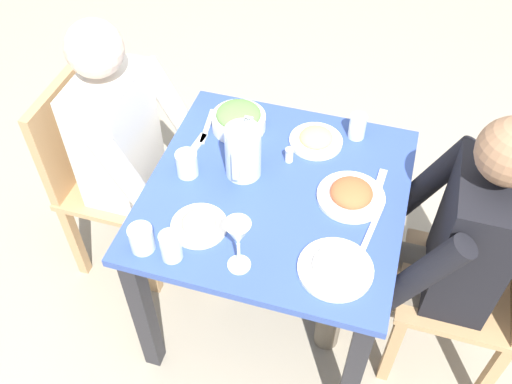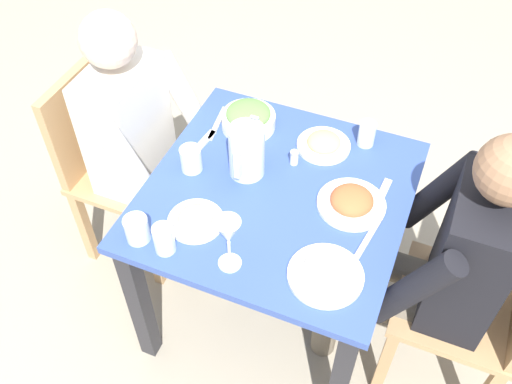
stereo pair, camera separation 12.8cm
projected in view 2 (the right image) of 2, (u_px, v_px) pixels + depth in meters
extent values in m
plane|color=#9E937F|center=(273.00, 304.00, 2.41)|extent=(8.00, 8.00, 0.00)
cube|color=#334C99|center=(277.00, 194.00, 1.90)|extent=(0.85, 0.85, 0.03)
cube|color=#232328|center=(226.00, 166.00, 2.49)|extent=(0.06, 0.06, 0.68)
cube|color=#232328|center=(139.00, 303.00, 2.03)|extent=(0.06, 0.06, 0.68)
cube|color=#232328|center=(394.00, 216.00, 2.30)|extent=(0.06, 0.06, 0.68)
cube|color=#232328|center=(340.00, 380.00, 1.84)|extent=(0.06, 0.06, 0.68)
cube|color=tan|center=(126.00, 173.00, 2.64)|extent=(0.04, 0.04, 0.42)
cube|color=tan|center=(84.00, 226.00, 2.43)|extent=(0.04, 0.04, 0.42)
cube|color=tan|center=(192.00, 193.00, 2.55)|extent=(0.04, 0.04, 0.42)
cube|color=tan|center=(155.00, 251.00, 2.34)|extent=(0.04, 0.04, 0.42)
cube|color=tan|center=(131.00, 173.00, 2.32)|extent=(0.40, 0.40, 0.03)
cube|color=tan|center=(82.00, 120.00, 2.20)|extent=(0.38, 0.04, 0.42)
cube|color=tan|center=(496.00, 315.00, 2.14)|extent=(0.04, 0.04, 0.42)
cube|color=tan|center=(385.00, 361.00, 2.01)|extent=(0.04, 0.04, 0.42)
cube|color=tan|center=(406.00, 286.00, 2.23)|extent=(0.04, 0.04, 0.42)
cube|color=tan|center=(458.00, 305.00, 1.91)|extent=(0.40, 0.40, 0.03)
cube|color=silver|center=(127.00, 126.00, 2.12)|extent=(0.32, 0.20, 0.50)
sphere|color=beige|center=(108.00, 39.00, 1.84)|extent=(0.19, 0.19, 0.19)
cylinder|color=#665B4C|center=(190.00, 177.00, 2.33)|extent=(0.11, 0.38, 0.11)
cylinder|color=#665B4C|center=(234.00, 221.00, 2.43)|extent=(0.10, 0.10, 0.45)
cylinder|color=silver|center=(185.00, 98.00, 2.19)|extent=(0.08, 0.23, 0.37)
cylinder|color=#665B4C|center=(170.00, 207.00, 2.22)|extent=(0.11, 0.38, 0.11)
cylinder|color=#665B4C|center=(217.00, 251.00, 2.32)|extent=(0.10, 0.10, 0.45)
cylinder|color=silver|center=(131.00, 167.00, 1.94)|extent=(0.08, 0.23, 0.37)
cube|color=black|center=(471.00, 256.00, 1.72)|extent=(0.32, 0.20, 0.50)
sphere|color=#936B4C|center=(512.00, 170.00, 1.45)|extent=(0.19, 0.19, 0.19)
cylinder|color=#665B4C|center=(387.00, 306.00, 1.93)|extent=(0.11, 0.38, 0.11)
cylinder|color=#665B4C|center=(327.00, 317.00, 2.12)|extent=(0.10, 0.10, 0.45)
cylinder|color=black|center=(413.00, 289.00, 1.62)|extent=(0.08, 0.23, 0.37)
cylinder|color=#665B4C|center=(398.00, 268.00, 2.03)|extent=(0.11, 0.38, 0.11)
cylinder|color=#665B4C|center=(341.00, 281.00, 2.23)|extent=(0.10, 0.10, 0.45)
cylinder|color=black|center=(439.00, 192.00, 1.86)|extent=(0.08, 0.23, 0.37)
cylinder|color=silver|center=(247.00, 151.00, 1.88)|extent=(0.12, 0.12, 0.19)
cube|color=silver|center=(237.00, 164.00, 1.83)|extent=(0.02, 0.02, 0.11)
cube|color=silver|center=(253.00, 122.00, 1.85)|extent=(0.04, 0.03, 0.02)
cylinder|color=white|center=(248.00, 121.00, 2.09)|extent=(0.20, 0.20, 0.05)
ellipsoid|color=#608E47|center=(248.00, 113.00, 2.06)|extent=(0.16, 0.16, 0.06)
cylinder|color=white|center=(324.00, 146.00, 2.03)|extent=(0.19, 0.19, 0.01)
ellipsoid|color=#E0C670|center=(324.00, 142.00, 2.01)|extent=(0.12, 0.12, 0.05)
cylinder|color=white|center=(325.00, 275.00, 1.66)|extent=(0.22, 0.22, 0.01)
ellipsoid|color=white|center=(326.00, 272.00, 1.65)|extent=(0.14, 0.14, 0.06)
cylinder|color=white|center=(196.00, 221.00, 1.80)|extent=(0.18, 0.18, 0.01)
ellipsoid|color=#B7AD89|center=(195.00, 218.00, 1.78)|extent=(0.11, 0.11, 0.04)
cylinder|color=white|center=(351.00, 204.00, 1.84)|extent=(0.22, 0.22, 0.01)
ellipsoid|color=#CC5B33|center=(352.00, 200.00, 1.83)|extent=(0.14, 0.14, 0.06)
cylinder|color=silver|center=(191.00, 159.00, 1.93)|extent=(0.07, 0.07, 0.09)
cylinder|color=silver|center=(137.00, 229.00, 1.73)|extent=(0.07, 0.07, 0.09)
cylinder|color=silver|center=(367.00, 134.00, 2.01)|extent=(0.06, 0.06, 0.09)
cylinder|color=silver|center=(164.00, 239.00, 1.70)|extent=(0.06, 0.06, 0.10)
cylinder|color=silver|center=(230.00, 263.00, 1.69)|extent=(0.07, 0.07, 0.01)
cylinder|color=silver|center=(229.00, 252.00, 1.66)|extent=(0.01, 0.01, 0.10)
cone|color=silver|center=(228.00, 232.00, 1.58)|extent=(0.08, 0.08, 0.09)
cylinder|color=white|center=(294.00, 159.00, 1.96)|extent=(0.03, 0.03, 0.04)
cylinder|color=#B2B2B7|center=(295.00, 153.00, 1.94)|extent=(0.03, 0.03, 0.01)
cube|color=silver|center=(201.00, 145.00, 2.03)|extent=(0.17, 0.05, 0.01)
cube|color=silver|center=(368.00, 237.00, 1.76)|extent=(0.19, 0.05, 0.01)
cube|color=silver|center=(381.00, 197.00, 1.87)|extent=(0.17, 0.04, 0.01)
cube|color=silver|center=(218.00, 123.00, 2.11)|extent=(0.19, 0.04, 0.01)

